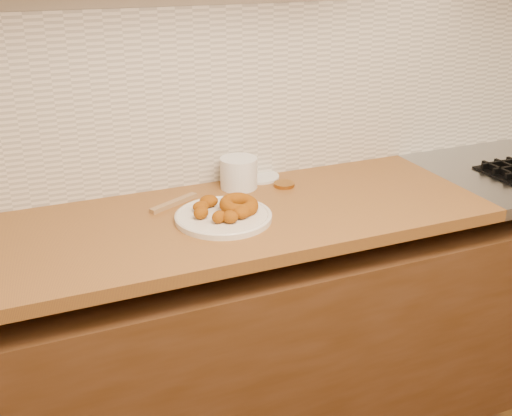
# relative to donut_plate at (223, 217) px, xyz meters

# --- Properties ---
(wall_back) EXTENTS (4.00, 0.02, 2.70)m
(wall_back) POSITION_rel_donut_plate_xyz_m (0.36, 0.34, 0.44)
(wall_back) COLOR #BBA992
(wall_back) RESTS_ON ground
(base_cabinet) EXTENTS (3.60, 0.60, 0.77)m
(base_cabinet) POSITION_rel_donut_plate_xyz_m (0.36, 0.03, -0.52)
(base_cabinet) COLOR #55341F
(base_cabinet) RESTS_ON floor
(butcher_block) EXTENTS (2.30, 0.62, 0.04)m
(butcher_block) POSITION_rel_donut_plate_xyz_m (-0.29, 0.03, -0.03)
(butcher_block) COLOR brown
(butcher_block) RESTS_ON base_cabinet
(backsplash) EXTENTS (3.60, 0.02, 0.60)m
(backsplash) POSITION_rel_donut_plate_xyz_m (0.36, 0.33, 0.29)
(backsplash) COLOR silver
(backsplash) RESTS_ON wall_back
(donut_plate) EXTENTS (0.30, 0.30, 0.02)m
(donut_plate) POSITION_rel_donut_plate_xyz_m (0.00, 0.00, 0.00)
(donut_plate) COLOR silver
(donut_plate) RESTS_ON butcher_block
(ring_donut) EXTENTS (0.18, 0.18, 0.06)m
(ring_donut) POSITION_rel_donut_plate_xyz_m (0.05, 0.01, 0.03)
(ring_donut) COLOR #944A0B
(ring_donut) RESTS_ON donut_plate
(fried_dough_chunks) EXTENTS (0.18, 0.20, 0.04)m
(fried_dough_chunks) POSITION_rel_donut_plate_xyz_m (-0.02, -0.00, 0.03)
(fried_dough_chunks) COLOR #944A0B
(fried_dough_chunks) RESTS_ON donut_plate
(plastic_tub) EXTENTS (0.13, 0.13, 0.11)m
(plastic_tub) POSITION_rel_donut_plate_xyz_m (0.14, 0.24, 0.04)
(plastic_tub) COLOR white
(plastic_tub) RESTS_ON butcher_block
(tub_lid) EXTENTS (0.17, 0.17, 0.01)m
(tub_lid) POSITION_rel_donut_plate_xyz_m (0.24, 0.30, -0.00)
(tub_lid) COLOR silver
(tub_lid) RESTS_ON butcher_block
(brass_jar_lid) EXTENTS (0.10, 0.10, 0.01)m
(brass_jar_lid) POSITION_rel_donut_plate_xyz_m (0.29, 0.18, -0.00)
(brass_jar_lid) COLOR #A16A28
(brass_jar_lid) RESTS_ON butcher_block
(wooden_utensil) EXTENTS (0.18, 0.11, 0.01)m
(wooden_utensil) POSITION_rel_donut_plate_xyz_m (-0.11, 0.17, -0.00)
(wooden_utensil) COLOR #987349
(wooden_utensil) RESTS_ON butcher_block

